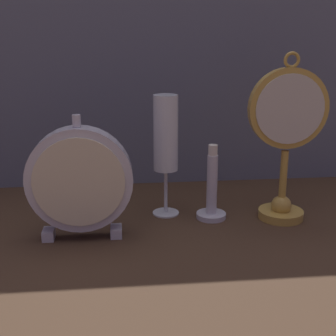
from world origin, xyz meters
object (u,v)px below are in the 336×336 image
object	(u,v)px
pocket_watch_on_stand	(286,139)
brass_candlestick	(212,194)
mantel_clock_silver	(80,180)
champagne_flute	(166,140)

from	to	relation	value
pocket_watch_on_stand	brass_candlestick	xyz separation A→B (m)	(-0.13, 0.02, -0.11)
pocket_watch_on_stand	mantel_clock_silver	world-z (taller)	pocket_watch_on_stand
brass_candlestick	champagne_flute	bearing A→B (deg)	159.95
pocket_watch_on_stand	champagne_flute	bearing A→B (deg)	168.14
mantel_clock_silver	champagne_flute	world-z (taller)	champagne_flute
brass_candlestick	mantel_clock_silver	bearing A→B (deg)	-164.51
pocket_watch_on_stand	champagne_flute	size ratio (longest dim) A/B	1.34
champagne_flute	brass_candlestick	size ratio (longest dim) A/B	1.62
mantel_clock_silver	champagne_flute	xyz separation A→B (m)	(0.16, 0.10, 0.04)
champagne_flute	brass_candlestick	bearing A→B (deg)	-20.05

